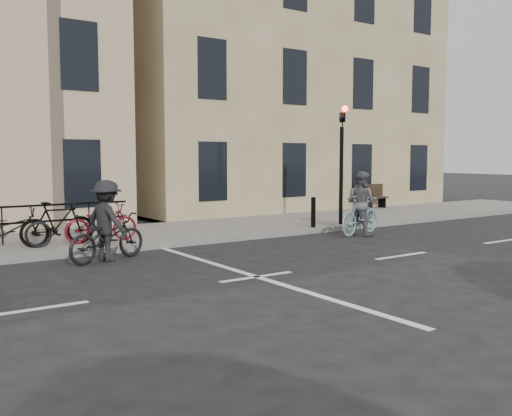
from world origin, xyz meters
TOP-DOWN VIEW (x-y plane):
  - ground at (0.00, 0.00)m, footprint 120.00×120.00m
  - building_east at (9.00, 13.00)m, footprint 14.00×10.00m
  - traffic_light at (6.20, 4.34)m, footprint 0.18×0.30m
  - bollard_east at (5.00, 4.25)m, footprint 0.14×0.14m
  - bollard_west at (7.40, 4.25)m, footprint 0.14×0.14m
  - bench at (11.00, 7.73)m, footprint 1.60×0.41m
  - cyclist_grey at (5.71, 3.01)m, footprint 1.98×1.04m
  - cyclist_dark at (-1.71, 3.19)m, footprint 2.08×1.30m

SIDE VIEW (x-z plane):
  - ground at x=0.00m, z-range 0.00..0.00m
  - bollard_east at x=5.00m, z-range 0.15..1.05m
  - bollard_west at x=7.40m, z-range 0.15..1.05m
  - bench at x=11.00m, z-range 0.19..1.16m
  - cyclist_dark at x=-1.71m, z-range -0.19..1.56m
  - cyclist_grey at x=5.71m, z-range -0.18..1.67m
  - traffic_light at x=6.20m, z-range 0.50..4.40m
  - building_east at x=9.00m, z-range 0.15..12.15m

